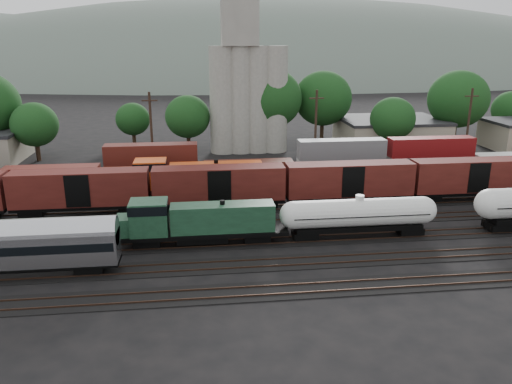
{
  "coord_description": "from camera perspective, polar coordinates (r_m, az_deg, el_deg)",
  "views": [
    {
      "loc": [
        -5.47,
        -49.95,
        19.11
      ],
      "look_at": [
        0.7,
        2.0,
        3.0
      ],
      "focal_mm": 35.0,
      "sensor_mm": 36.0,
      "label": 1
    }
  ],
  "objects": [
    {
      "name": "boxcar_string",
      "position": [
        57.49,
        -11.94,
        0.59
      ],
      "size": [
        122.8,
        2.9,
        4.2
      ],
      "color": "black",
      "rests_on": "ground"
    },
    {
      "name": "tree_band",
      "position": [
        89.04,
        1.35,
        9.74
      ],
      "size": [
        160.94,
        19.43,
        14.22
      ],
      "color": "black",
      "rests_on": "ground"
    },
    {
      "name": "tank_car_a",
      "position": [
        50.39,
        11.67,
        -2.51
      ],
      "size": [
        15.91,
        2.85,
        4.17
      ],
      "color": "white",
      "rests_on": "ground"
    },
    {
      "name": "utility_poles",
      "position": [
        73.3,
        -2.41,
        6.97
      ],
      "size": [
        122.2,
        0.36,
        12.0
      ],
      "color": "black",
      "rests_on": "ground"
    },
    {
      "name": "ground",
      "position": [
        53.76,
        -0.49,
        -3.71
      ],
      "size": [
        600.0,
        600.0,
        0.0
      ],
      "primitive_type": "plane",
      "color": "black"
    },
    {
      "name": "distant_hills",
      "position": [
        313.86,
        -1.37,
        9.85
      ],
      "size": [
        860.0,
        286.0,
        130.0
      ],
      "color": "#59665B",
      "rests_on": "ground"
    },
    {
      "name": "tracks",
      "position": [
        53.74,
        -0.49,
        -3.66
      ],
      "size": [
        180.0,
        33.2,
        0.2
      ],
      "color": "black",
      "rests_on": "ground"
    },
    {
      "name": "grain_silo",
      "position": [
        86.75,
        -0.97,
        11.92
      ],
      "size": [
        13.4,
        5.0,
        29.0
      ],
      "color": "gray",
      "rests_on": "ground"
    },
    {
      "name": "green_locomotive",
      "position": [
        47.93,
        -7.27,
        -3.31
      ],
      "size": [
        16.46,
        2.9,
        4.36
      ],
      "color": "black",
      "rests_on": "ground"
    },
    {
      "name": "container_wall",
      "position": [
        68.38,
        5.11,
        3.24
      ],
      "size": [
        178.4,
        2.6,
        5.8
      ],
      "color": "black",
      "rests_on": "ground"
    },
    {
      "name": "industrial_sheds",
      "position": [
        87.63,
        1.29,
        6.23
      ],
      "size": [
        119.38,
        17.26,
        5.1
      ],
      "color": "#9E937F",
      "rests_on": "ground"
    },
    {
      "name": "orange_locomotive",
      "position": [
        62.16,
        -7.53,
        1.66
      ],
      "size": [
        19.0,
        3.17,
        4.75
      ],
      "color": "black",
      "rests_on": "ground"
    }
  ]
}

